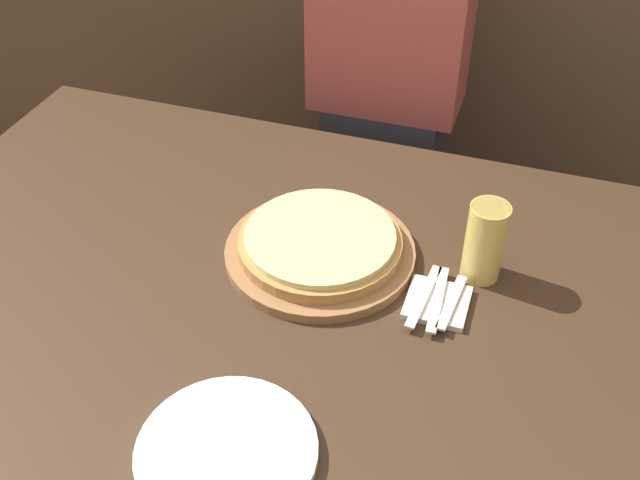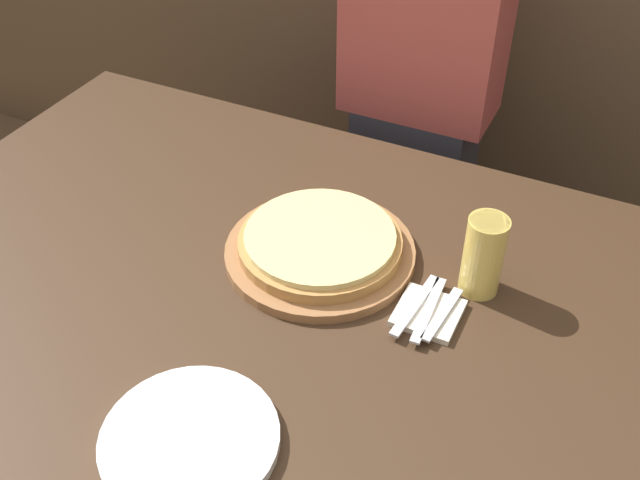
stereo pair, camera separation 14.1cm
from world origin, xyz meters
TOP-DOWN VIEW (x-y plane):
  - dining_table at (0.00, 0.00)m, footprint 1.56×1.07m
  - pizza_on_board at (0.08, 0.10)m, footprint 0.37×0.37m
  - beer_glass at (0.38, 0.15)m, footprint 0.07×0.07m
  - dinner_plate at (0.09, -0.36)m, footprint 0.27×0.27m
  - napkin_stack at (0.32, 0.04)m, footprint 0.11×0.11m
  - fork at (0.30, 0.04)m, footprint 0.03×0.17m
  - dinner_knife at (0.32, 0.04)m, footprint 0.03×0.17m
  - spoon at (0.35, 0.04)m, footprint 0.03×0.15m
  - diner_person at (0.04, 0.76)m, footprint 0.38×0.20m

SIDE VIEW (x-z plane):
  - dining_table at x=0.00m, z-range 0.00..0.72m
  - diner_person at x=0.04m, z-range -0.01..1.31m
  - napkin_stack at x=0.32m, z-range 0.72..0.73m
  - dinner_plate at x=0.09m, z-range 0.72..0.74m
  - fork at x=0.30m, z-range 0.73..0.73m
  - dinner_knife at x=0.32m, z-range 0.73..0.73m
  - spoon at x=0.35m, z-range 0.73..0.73m
  - pizza_on_board at x=0.08m, z-range 0.71..0.77m
  - beer_glass at x=0.38m, z-range 0.72..0.88m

